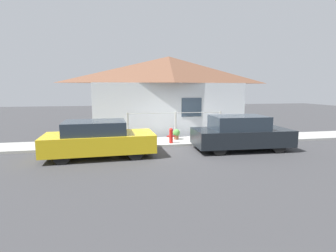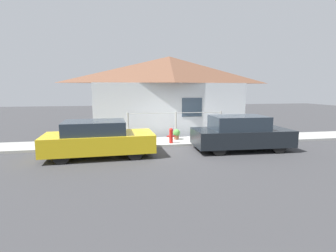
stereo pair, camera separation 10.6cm
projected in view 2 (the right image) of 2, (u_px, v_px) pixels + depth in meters
ground_plane at (184, 146)px, 11.70m from camera, size 60.00×60.00×0.00m
sidewalk at (179, 141)px, 12.60m from camera, size 24.00×1.86×0.11m
house at (170, 73)px, 14.51m from camera, size 8.62×2.23×4.33m
fence at (176, 123)px, 13.25m from camera, size 4.90×0.10×1.29m
car_left at (98, 139)px, 9.88m from camera, size 4.12×1.95×1.37m
car_right at (241, 133)px, 10.93m from camera, size 4.06×1.91×1.45m
fire_hydrant at (171, 135)px, 11.86m from camera, size 0.39×0.17×0.69m
potted_plant_near_hydrant at (177, 134)px, 12.72m from camera, size 0.34×0.34×0.50m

